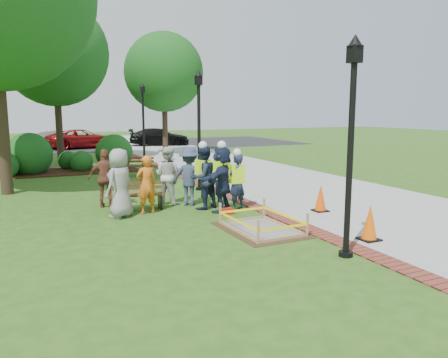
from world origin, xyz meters
name	(u,v)px	position (x,y,z in m)	size (l,w,h in m)	color
ground	(226,227)	(0.00, 0.00, 0.00)	(100.00, 100.00, 0.00)	#285116
sidewalk	(233,168)	(5.00, 10.00, 0.01)	(6.00, 60.00, 0.02)	#9E9E99
brick_edging	(171,171)	(1.75, 10.00, 0.01)	(0.50, 60.00, 0.03)	maroon
mulch_bed	(61,172)	(-3.00, 12.00, 0.02)	(7.00, 3.00, 0.05)	#381E0F
parking_lot	(86,146)	(0.00, 27.00, 0.00)	(36.00, 12.00, 0.01)	black
wet_concrete_pad	(261,221)	(0.66, -0.63, 0.23)	(1.76, 2.35, 0.55)	#47331E
bench_near	(138,201)	(-1.54, 2.74, 0.25)	(1.52, 0.65, 0.79)	brown
bench_far	(137,170)	(-0.04, 9.31, 0.26)	(1.57, 0.92, 0.81)	brown
cone_front	(370,223)	(2.41, -2.39, 0.40)	(0.42, 0.42, 0.83)	black
cone_back	(321,199)	(3.14, 0.35, 0.38)	(0.40, 0.40, 0.80)	black
cone_far	(190,161)	(3.05, 10.95, 0.34)	(0.36, 0.36, 0.71)	black
toolbox	(227,211)	(0.56, 1.17, 0.09)	(0.36, 0.20, 0.18)	red
lamp_near	(351,131)	(1.25, -3.00, 2.48)	(0.28, 0.28, 4.26)	black
lamp_mid	(199,121)	(1.25, 5.00, 2.48)	(0.28, 0.28, 4.26)	black
lamp_far	(143,118)	(1.25, 13.00, 2.48)	(0.28, 0.28, 4.26)	black
tree_back	(55,53)	(-2.66, 16.35, 5.90)	(5.73, 5.73, 8.78)	#3D2D1E
tree_right	(164,72)	(3.86, 17.79, 5.23)	(5.01, 5.01, 7.75)	#3D2D1E
shrub_a	(5,178)	(-5.33, 11.11, 0.00)	(1.22, 1.22, 1.22)	#144717
shrub_b	(31,174)	(-4.29, 12.00, 0.00)	(2.02, 2.02, 2.02)	#144717
shrub_c	(82,171)	(-2.06, 11.90, 0.00)	(1.05, 1.05, 1.05)	#144717
shrub_d	(115,168)	(-0.43, 12.37, 0.00)	(1.83, 1.83, 1.83)	#144717
shrub_e	(69,169)	(-2.56, 12.95, 0.00)	(0.96, 0.96, 0.96)	#144717
casual_person_a	(120,183)	(-2.18, 2.08, 0.93)	(0.71, 0.67, 1.87)	gray
casual_person_b	(146,185)	(-1.42, 2.21, 0.82)	(0.57, 0.42, 1.63)	orange
casual_person_c	(168,175)	(-0.48, 3.24, 0.88)	(0.64, 0.67, 1.77)	silver
casual_person_d	(106,178)	(-2.31, 3.49, 0.87)	(0.63, 0.49, 1.74)	brown
casual_person_e	(190,177)	(0.05, 2.73, 0.88)	(0.67, 0.64, 1.77)	#333D5A
hivis_worker_a	(222,177)	(0.60, 1.59, 1.00)	(0.70, 0.69, 2.03)	#161F39
hivis_worker_b	(237,180)	(1.06, 1.54, 0.89)	(0.61, 0.50, 1.79)	#16223A
hivis_worker_c	(203,176)	(0.24, 2.11, 0.98)	(0.69, 0.57, 1.99)	#1C3149
parked_car_b	(58,148)	(-2.17, 25.90, 0.00)	(4.49, 1.95, 1.46)	#98989D
parked_car_c	(83,148)	(-0.47, 24.89, 0.00)	(4.77, 2.07, 1.56)	maroon
parked_car_d	(159,145)	(5.54, 25.02, 0.00)	(4.68, 2.03, 1.53)	black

